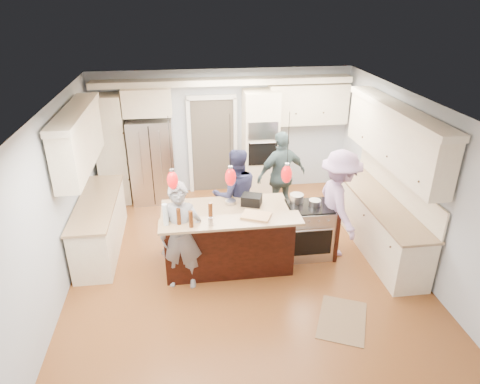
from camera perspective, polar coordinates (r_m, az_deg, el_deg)
The scene contains 23 objects.
ground_plane at distance 7.31m, azimuth 0.37°, elevation -9.35°, with size 6.00×6.00×0.00m, color #955B28.
room_shell at distance 6.44m, azimuth 0.42°, elevation 4.05°, with size 5.54×6.04×2.72m.
refrigerator at distance 9.21m, azimuth -11.58°, elevation 4.10°, with size 0.90×0.70×1.80m, color #B7B7BC.
oven_column at distance 9.26m, azimuth 2.69°, elevation 6.38°, with size 0.72×0.69×2.30m.
back_upper_cabinets at distance 9.05m, azimuth -6.83°, elevation 9.23°, with size 5.30×0.61×2.54m.
right_counter_run at distance 7.71m, azimuth 18.36°, elevation 0.25°, with size 0.64×3.10×2.51m.
left_cabinets at distance 7.59m, azimuth -19.09°, elevation -0.26°, with size 0.64×2.30×2.51m.
kitchen_island at distance 7.08m, azimuth -1.69°, elevation -5.94°, with size 2.10×1.46×1.12m.
island_range at distance 7.41m, azimuth 9.18°, elevation -5.00°, with size 0.82×0.71×0.92m.
pendant_lights at distance 5.95m, azimuth -1.28°, elevation 2.03°, with size 1.75×0.15×1.03m.
person_bar_end at distance 6.41m, azimuth -7.88°, elevation -5.90°, with size 0.63×0.41×1.72m, color gray.
person_far_left at distance 7.60m, azimuth -0.59°, elevation -0.38°, with size 0.84×0.65×1.72m, color #292D51.
person_far_right at distance 8.35m, azimuth 5.55°, elevation 2.18°, with size 1.04×0.43×1.77m, color #42595C.
person_range_side at distance 7.31m, azimuth 13.00°, elevation -1.56°, with size 1.20×0.69×1.86m, color #B692C5.
floor_rug at distance 6.37m, azimuth 13.47°, elevation -16.24°, with size 0.63×0.92×0.01m, color #9A7654.
water_bottle at distance 6.14m, azimuth -9.92°, elevation -2.99°, with size 0.08×0.08×0.33m, color silver.
beer_bottle_a at distance 6.15m, azimuth -8.18°, elevation -3.26°, with size 0.06×0.06×0.25m, color #4D240D.
beer_bottle_b at distance 6.05m, azimuth -6.56°, elevation -3.62°, with size 0.06×0.06×0.25m, color #4D240D.
beer_bottle_c at distance 6.23m, azimuth -3.96°, elevation -2.54°, with size 0.07×0.07×0.26m, color #4D240D.
drink_can at distance 6.10m, azimuth -3.93°, elevation -3.94°, with size 0.07×0.07×0.13m, color #B7B7BC.
cutting_board at distance 6.34m, azimuth 2.16°, elevation -3.18°, with size 0.41×0.29×0.03m, color tan.
pot_large at distance 7.25m, azimuth 7.56°, elevation -0.81°, with size 0.23×0.23×0.14m, color #B7B7BC.
pot_small at distance 7.19m, azimuth 9.93°, elevation -1.41°, with size 0.20×0.20×0.10m, color #B7B7BC.
Camera 1 is at (-0.85, -5.94, 4.17)m, focal length 32.00 mm.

